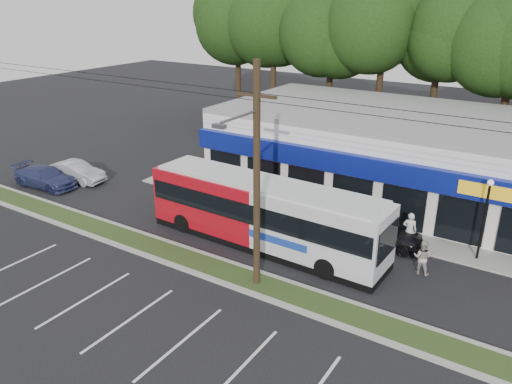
{
  "coord_description": "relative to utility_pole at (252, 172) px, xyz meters",
  "views": [
    {
      "loc": [
        13.55,
        -15.48,
        12.29
      ],
      "look_at": [
        0.4,
        5.0,
        2.63
      ],
      "focal_mm": 35.0,
      "sensor_mm": 36.0,
      "label": 1
    }
  ],
  "objects": [
    {
      "name": "curb_south",
      "position": [
        -2.83,
        -0.78,
        -5.34
      ],
      "size": [
        40.0,
        0.25,
        0.14
      ],
      "primitive_type": "cube",
      "color": "#9E9E93",
      "rests_on": "ground"
    },
    {
      "name": "sidewalk",
      "position": [
        2.17,
        8.07,
        -5.36
      ],
      "size": [
        32.0,
        2.2,
        0.1
      ],
      "primitive_type": "cube",
      "color": "#9E9E93",
      "rests_on": "ground"
    },
    {
      "name": "pedestrian_b",
      "position": [
        6.17,
        5.07,
        -4.56
      ],
      "size": [
        0.87,
        0.7,
        1.71
      ],
      "primitive_type": "imported",
      "rotation": [
        0.0,
        0.0,
        3.2
      ],
      "color": "#B7AFA5",
      "rests_on": "ground"
    },
    {
      "name": "curb_north",
      "position": [
        -2.83,
        0.92,
        -5.34
      ],
      "size": [
        40.0,
        0.25,
        0.14
      ],
      "primitive_type": "cube",
      "color": "#9E9E93",
      "rests_on": "ground"
    },
    {
      "name": "pedestrian_a",
      "position": [
        4.87,
        7.36,
        -4.44
      ],
      "size": [
        0.79,
        0.6,
        1.95
      ],
      "primitive_type": "imported",
      "rotation": [
        0.0,
        0.0,
        3.34
      ],
      "color": "silver",
      "rests_on": "ground"
    },
    {
      "name": "metrobus",
      "position": [
        -1.59,
        3.57,
        -3.54
      ],
      "size": [
        13.19,
        3.12,
        3.53
      ],
      "rotation": [
        0.0,
        0.0,
        -0.03
      ],
      "color": "#A40C17",
      "rests_on": "ground"
    },
    {
      "name": "strip_mall",
      "position": [
        2.67,
        14.99,
        -2.76
      ],
      "size": [
        25.0,
        12.55,
        5.3
      ],
      "color": "silver",
      "rests_on": "ground"
    },
    {
      "name": "grass_strip",
      "position": [
        -2.83,
        0.07,
        -5.35
      ],
      "size": [
        40.0,
        1.6,
        0.12
      ],
      "primitive_type": "cube",
      "color": "#263D19",
      "rests_on": "ground"
    },
    {
      "name": "car_blue",
      "position": [
        -18.7,
        2.73,
        -4.72
      ],
      "size": [
        4.92,
        2.27,
        1.39
      ],
      "primitive_type": "imported",
      "rotation": [
        0.0,
        0.0,
        1.64
      ],
      "color": "navy",
      "rests_on": "ground"
    },
    {
      "name": "utility_pole",
      "position": [
        0.0,
        0.0,
        0.0
      ],
      "size": [
        50.0,
        2.77,
        10.0
      ],
      "color": "black",
      "rests_on": "ground"
    },
    {
      "name": "ground",
      "position": [
        -2.83,
        -0.93,
        -5.41
      ],
      "size": [
        120.0,
        120.0,
        0.0
      ],
      "primitive_type": "plane",
      "color": "black",
      "rests_on": "ground"
    },
    {
      "name": "car_dark",
      "position": [
        3.47,
        6.83,
        -4.65
      ],
      "size": [
        4.61,
        2.2,
        1.52
      ],
      "primitive_type": "imported",
      "rotation": [
        0.0,
        0.0,
        1.66
      ],
      "color": "black",
      "rests_on": "ground"
    },
    {
      "name": "tree_line",
      "position": [
        1.17,
        25.07,
        3.0
      ],
      "size": [
        46.76,
        6.76,
        11.83
      ],
      "color": "black",
      "rests_on": "ground"
    },
    {
      "name": "lamp_post",
      "position": [
        8.17,
        7.87,
        -2.74
      ],
      "size": [
        0.3,
        0.3,
        4.25
      ],
      "color": "black",
      "rests_on": "ground"
    },
    {
      "name": "car_silver",
      "position": [
        -17.75,
        4.54,
        -4.71
      ],
      "size": [
        4.45,
        2.04,
        1.41
      ],
      "primitive_type": "imported",
      "rotation": [
        0.0,
        0.0,
        1.7
      ],
      "color": "#B4B5BD",
      "rests_on": "ground"
    }
  ]
}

